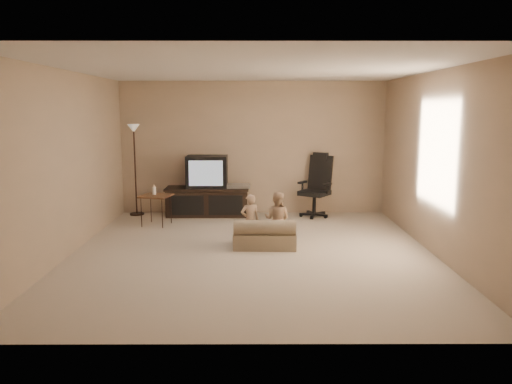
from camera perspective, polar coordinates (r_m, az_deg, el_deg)
floor at (r=7.02m, az=-0.42°, el=-6.94°), size 5.50×5.50×0.00m
room_shell at (r=6.75m, az=-0.44°, el=5.53°), size 5.50×5.50×5.50m
tv_stand at (r=9.39m, az=-5.54°, el=0.14°), size 1.58×0.59×1.13m
office_chair at (r=9.35m, az=6.91°, el=-0.19°), size 0.76×0.76×1.19m
side_table at (r=8.72m, az=-11.39°, el=-0.45°), size 0.57×0.57×0.71m
floor_lamp at (r=9.57m, az=-13.73°, el=4.79°), size 0.27×0.27×1.71m
child_sofa at (r=7.19m, az=1.02°, el=-5.06°), size 0.91×0.54×0.44m
toddler_left at (r=7.28m, az=-0.68°, el=-3.23°), size 0.32×0.27×0.76m
toddler_right at (r=7.28m, az=2.42°, el=-3.10°), size 0.44×0.34×0.80m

